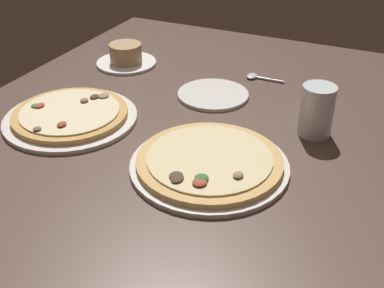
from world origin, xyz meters
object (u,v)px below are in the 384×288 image
object	(u,v)px
water_glass	(316,114)
spoon	(256,77)
pizza_main	(209,163)
ramekin_on_saucer	(126,56)
side_plate	(213,95)
pizza_side	(71,116)

from	to	relation	value
water_glass	spoon	size ratio (longest dim) A/B	1.09
pizza_main	ramekin_on_saucer	distance (cm)	58.07
pizza_main	side_plate	size ratio (longest dim) A/B	1.74
pizza_side	ramekin_on_saucer	xyz separation A→B (cm)	(34.58, 6.15, 1.22)
spoon	water_glass	bearing A→B (deg)	-138.12
pizza_main	water_glass	xyz separation A→B (cm)	(21.94, -15.67, 3.68)
spoon	pizza_side	bearing A→B (deg)	142.23
pizza_main	side_plate	world-z (taller)	pizza_main
ramekin_on_saucer	spoon	distance (cm)	38.26
side_plate	spoon	xyz separation A→B (cm)	(15.19, -6.53, 0.01)
ramekin_on_saucer	spoon	size ratio (longest dim) A/B	1.65
pizza_main	spoon	bearing A→B (deg)	6.59
water_glass	pizza_side	bearing A→B (deg)	108.39
ramekin_on_saucer	water_glass	distance (cm)	61.11
ramekin_on_saucer	side_plate	xyz separation A→B (cm)	(-9.04, -31.18, -1.95)
side_plate	spoon	bearing A→B (deg)	-23.27
pizza_main	spoon	world-z (taller)	pizza_main
water_glass	side_plate	xyz separation A→B (cm)	(8.11, 27.42, -4.45)
pizza_side	spoon	bearing A→B (deg)	-37.77
ramekin_on_saucer	spoon	bearing A→B (deg)	-80.74
water_glass	ramekin_on_saucer	bearing A→B (deg)	73.69
water_glass	pizza_main	bearing A→B (deg)	144.47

